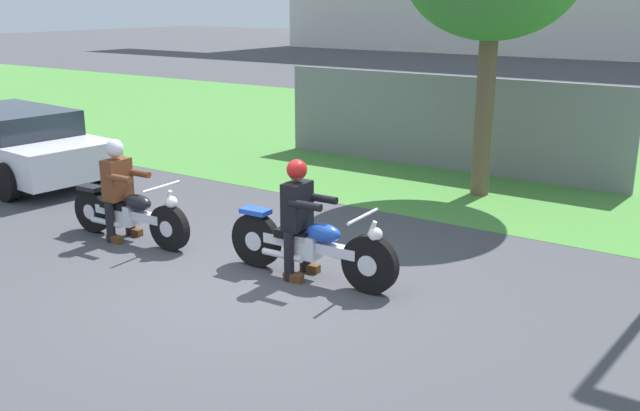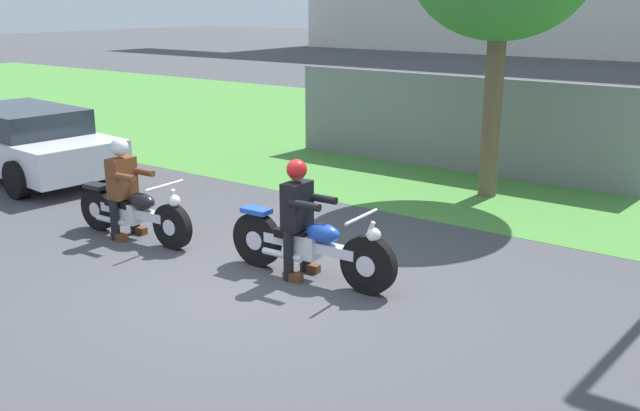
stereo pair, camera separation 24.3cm
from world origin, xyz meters
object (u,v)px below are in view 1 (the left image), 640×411
at_px(rider_lead, 299,209).
at_px(rider_follow, 118,182).
at_px(motorcycle_lead, 311,246).
at_px(car_parked, 11,143).
at_px(motorcycle_follow, 129,214).

xyz_separation_m(rider_lead, rider_follow, (-2.83, -0.24, -0.02)).
bearing_deg(motorcycle_lead, rider_follow, -177.49).
bearing_deg(car_parked, motorcycle_follow, -9.64).
bearing_deg(rider_follow, motorcycle_lead, 2.51).
bearing_deg(motorcycle_follow, rider_follow, 179.12).
bearing_deg(motorcycle_lead, rider_lead, 179.22).
height_order(rider_lead, motorcycle_follow, rider_lead).
height_order(motorcycle_lead, rider_follow, rider_follow).
xyz_separation_m(rider_lead, car_parked, (-7.17, 0.98, -0.17)).
xyz_separation_m(motorcycle_follow, car_parked, (-4.51, 1.22, 0.28)).
relative_size(motorcycle_follow, rider_follow, 1.50).
bearing_deg(rider_lead, rider_follow, -177.29).
relative_size(motorcycle_lead, car_parked, 0.50).
distance_m(motorcycle_lead, rider_lead, 0.46).
height_order(rider_lead, rider_follow, rider_lead).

